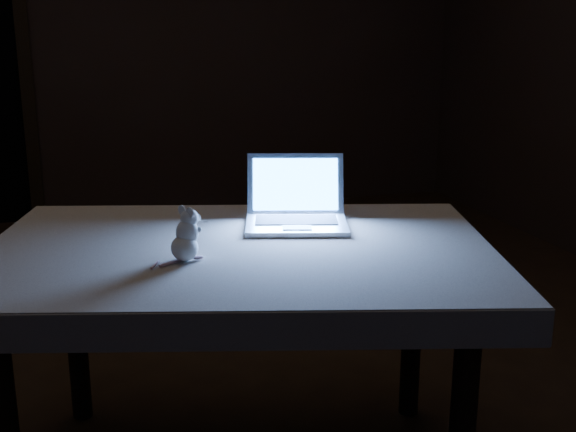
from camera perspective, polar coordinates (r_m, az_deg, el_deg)
name	(u,v)px	position (r m, az deg, el deg)	size (l,w,h in m)	color
floor	(199,385)	(2.64, -7.06, -13.10)	(5.00, 5.00, 0.00)	black
back_wall	(124,13)	(4.81, -12.87, 15.39)	(4.50, 0.04, 2.60)	black
table	(241,364)	(2.02, -3.74, -11.60)	(1.24, 0.80, 0.67)	black
tablecloth	(227,260)	(1.92, -4.82, -3.52)	(1.33, 0.88, 0.08)	#BDAD9D
laptop	(297,194)	(2.03, 0.68, 1.73)	(0.29, 0.25, 0.20)	silver
plush_mouse	(184,234)	(1.77, -8.21, -1.44)	(0.10, 0.10, 0.13)	white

